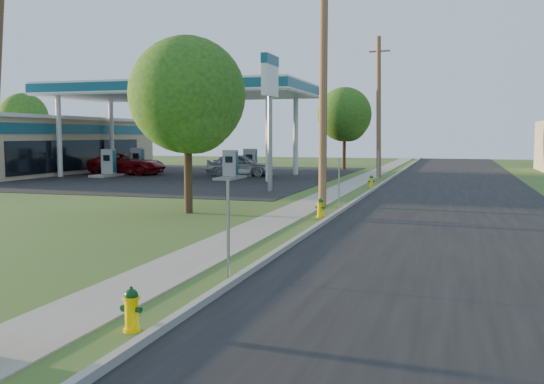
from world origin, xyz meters
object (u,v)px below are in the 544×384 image
object	(u,v)px
hydrant_near	(131,310)
hydrant_far	(371,182)
tree_lot	(345,116)
tree_back	(24,119)
utility_pole_far	(379,107)
fuel_pump_nw	(109,166)
tree_verge	(189,99)
fuel_pump_ne	(230,168)
price_pylon	(270,84)
fuel_pump_sw	(138,164)
car_red	(128,164)
hydrant_mid	(320,208)
fuel_pump_se	(250,165)
car_silver	(240,165)
utility_pole_mid	(323,82)

from	to	relation	value
hydrant_near	hydrant_far	world-z (taller)	hydrant_far
tree_lot	tree_back	size ratio (longest dim) A/B	1.02
tree_lot	tree_back	xyz separation A→B (m)	(-29.11, -3.37, -0.09)
utility_pole_far	fuel_pump_nw	distance (m)	19.03
utility_pole_far	hydrant_far	size ratio (longest dim) A/B	13.58
tree_lot	tree_verge	bearing A→B (deg)	-90.83
fuel_pump_ne	price_pylon	size ratio (longest dim) A/B	0.47
utility_pole_far	fuel_pump_ne	size ratio (longest dim) A/B	2.97
fuel_pump_sw	tree_back	size ratio (longest dim) A/B	0.48
tree_back	car_red	world-z (taller)	tree_back
fuel_pump_sw	hydrant_mid	size ratio (longest dim) A/B	4.67
utility_pole_far	car_red	bearing A→B (deg)	-170.96
fuel_pump_sw	tree_back	xyz separation A→B (m)	(-14.94, 5.97, 3.60)
fuel_pump_ne	hydrant_near	size ratio (longest dim) A/B	4.79
fuel_pump_nw	tree_lot	world-z (taller)	tree_lot
price_pylon	utility_pole_far	bearing A→B (deg)	72.67
fuel_pump_ne	price_pylon	world-z (taller)	price_pylon
fuel_pump_nw	car_red	distance (m)	2.19
price_pylon	hydrant_near	size ratio (longest dim) A/B	10.25
fuel_pump_se	tree_verge	world-z (taller)	tree_verge
fuel_pump_ne	hydrant_mid	size ratio (longest dim) A/B	4.67
fuel_pump_se	car_silver	distance (m)	0.98
fuel_pump_nw	hydrant_far	xyz separation A→B (m)	(18.65, -3.87, -0.38)
fuel_pump_ne	hydrant_near	distance (m)	30.71
tree_verge	tree_back	xyz separation A→B (m)	(-28.67, 26.57, 0.18)
price_pylon	fuel_pump_ne	bearing A→B (deg)	123.69
car_red	car_silver	xyz separation A→B (m)	(8.38, 0.93, 0.02)
fuel_pump_ne	hydrant_near	bearing A→B (deg)	-71.90
utility_pole_mid	fuel_pump_nw	world-z (taller)	utility_pole_mid
fuel_pump_ne	fuel_pump_se	bearing A→B (deg)	90.00
price_pylon	hydrant_far	xyz separation A→B (m)	(4.65, 3.63, -5.09)
fuel_pump_nw	fuel_pump_ne	xyz separation A→B (m)	(9.00, 0.00, 0.00)
fuel_pump_se	price_pylon	distance (m)	13.40
fuel_pump_ne	hydrant_mid	xyz separation A→B (m)	(9.52, -16.28, -0.39)
fuel_pump_se	hydrant_mid	world-z (taller)	fuel_pump_se
fuel_pump_ne	hydrant_mid	bearing A→B (deg)	-59.68
fuel_pump_ne	fuel_pump_sw	world-z (taller)	same
utility_pole_far	tree_lot	xyz separation A→B (m)	(-3.74, 8.34, -0.40)
fuel_pump_nw	car_red	xyz separation A→B (m)	(0.19, 2.18, 0.06)
car_red	fuel_pump_se	bearing A→B (deg)	-77.39
price_pylon	car_silver	bearing A→B (deg)	117.07
utility_pole_mid	tree_back	bearing A→B (deg)	145.03
fuel_pump_se	fuel_pump_sw	bearing A→B (deg)	180.00
price_pylon	tree_verge	xyz separation A→B (m)	(-0.27, -9.10, -1.29)
hydrant_far	car_silver	distance (m)	12.27
hydrant_far	car_silver	xyz separation A→B (m)	(-10.08, 6.99, 0.46)
tree_verge	hydrant_near	distance (m)	14.00
hydrant_far	car_silver	bearing A→B (deg)	145.27
utility_pole_far	hydrant_near	distance (m)	34.48
fuel_pump_sw	fuel_pump_nw	bearing A→B (deg)	-90.00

